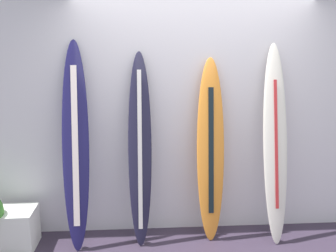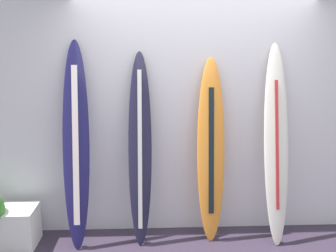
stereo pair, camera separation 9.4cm
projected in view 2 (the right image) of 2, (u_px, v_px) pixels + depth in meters
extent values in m
cube|color=silver|center=(193.00, 105.00, 4.15)|extent=(7.20, 0.20, 2.80)
ellipsoid|color=#1C194C|center=(76.00, 145.00, 3.84)|extent=(0.28, 0.46, 2.10)
cube|color=silver|center=(76.00, 145.00, 3.81)|extent=(0.07, 0.32, 1.58)
cone|color=black|center=(78.00, 230.00, 3.89)|extent=(0.07, 0.09, 0.11)
ellipsoid|color=#1D1B31|center=(140.00, 149.00, 3.90)|extent=(0.25, 0.40, 1.99)
cube|color=silver|center=(140.00, 150.00, 3.86)|extent=(0.05, 0.28, 1.60)
cone|color=black|center=(141.00, 227.00, 3.98)|extent=(0.07, 0.09, 0.11)
ellipsoid|color=orange|center=(211.00, 151.00, 3.96)|extent=(0.29, 0.33, 1.92)
cube|color=black|center=(211.00, 151.00, 3.93)|extent=(0.05, 0.18, 1.30)
cone|color=black|center=(210.00, 223.00, 4.07)|extent=(0.07, 0.08, 0.11)
ellipsoid|color=silver|center=(276.00, 145.00, 3.92)|extent=(0.28, 0.47, 2.07)
cube|color=#B7272A|center=(277.00, 145.00, 3.89)|extent=(0.04, 0.26, 1.31)
cone|color=black|center=(275.00, 226.00, 3.98)|extent=(0.07, 0.09, 0.11)
cube|color=silver|center=(18.00, 227.00, 3.93)|extent=(0.38, 0.38, 0.40)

